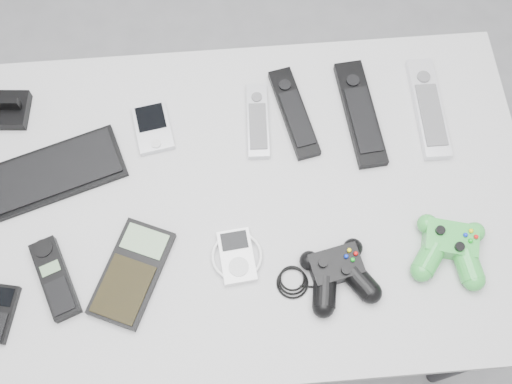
{
  "coord_description": "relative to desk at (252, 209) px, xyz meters",
  "views": [
    {
      "loc": [
        -0.1,
        -0.4,
        1.83
      ],
      "look_at": [
        -0.07,
        0.05,
        0.76
      ],
      "focal_mm": 42.0,
      "sensor_mm": 36.0,
      "label": 1
    }
  ],
  "objects": [
    {
      "name": "cordless_handset",
      "position": [
        -0.37,
        -0.14,
        0.08
      ],
      "size": [
        0.1,
        0.16,
        0.02
      ],
      "primitive_type": "cube",
      "rotation": [
        0.0,
        0.0,
        0.37
      ],
      "color": "black",
      "rests_on": "desk"
    },
    {
      "name": "controller_green",
      "position": [
        0.36,
        -0.14,
        0.09
      ],
      "size": [
        0.17,
        0.18,
        0.05
      ],
      "primitive_type": null,
      "rotation": [
        0.0,
        0.0,
        -0.26
      ],
      "color": "#248633",
      "rests_on": "desk"
    },
    {
      "name": "floor",
      "position": [
        0.07,
        -0.05,
        -0.68
      ],
      "size": [
        3.5,
        3.5,
        0.0
      ],
      "primitive_type": "plane",
      "color": "slate",
      "rests_on": "ground"
    },
    {
      "name": "calculator",
      "position": [
        -0.23,
        -0.14,
        0.07
      ],
      "size": [
        0.17,
        0.22,
        0.02
      ],
      "primitive_type": "cube",
      "rotation": [
        0.0,
        0.0,
        -0.42
      ],
      "color": "black",
      "rests_on": "desk"
    },
    {
      "name": "pda",
      "position": [
        -0.19,
        0.17,
        0.07
      ],
      "size": [
        0.09,
        0.12,
        0.02
      ],
      "primitive_type": "cube",
      "rotation": [
        0.0,
        0.0,
        0.17
      ],
      "color": "#B6B8BE",
      "rests_on": "desk"
    },
    {
      "name": "remote_silver_b",
      "position": [
        0.38,
        0.17,
        0.08
      ],
      "size": [
        0.06,
        0.23,
        0.02
      ],
      "primitive_type": "cube",
      "rotation": [
        0.0,
        0.0,
        -0.01
      ],
      "color": "silver",
      "rests_on": "desk"
    },
    {
      "name": "dock_bracket",
      "position": [
        -0.49,
        0.23,
        0.09
      ],
      "size": [
        0.1,
        0.09,
        0.05
      ],
      "primitive_type": "cube",
      "rotation": [
        0.0,
        0.0,
        -0.09
      ],
      "color": "black",
      "rests_on": "desk"
    },
    {
      "name": "remote_black_b",
      "position": [
        0.24,
        0.17,
        0.08
      ],
      "size": [
        0.08,
        0.25,
        0.02
      ],
      "primitive_type": "cube",
      "rotation": [
        0.0,
        0.0,
        0.08
      ],
      "color": "black",
      "rests_on": "desk"
    },
    {
      "name": "remote_silver_a",
      "position": [
        0.03,
        0.17,
        0.07
      ],
      "size": [
        0.05,
        0.17,
        0.02
      ],
      "primitive_type": "cube",
      "rotation": [
        0.0,
        0.0,
        -0.04
      ],
      "color": "#B6B8BE",
      "rests_on": "desk"
    },
    {
      "name": "mobile_phone",
      "position": [
        -0.47,
        -0.19,
        0.07
      ],
      "size": [
        0.07,
        0.11,
        0.02
      ],
      "primitive_type": "cube",
      "rotation": [
        0.0,
        0.0,
        -0.21
      ],
      "color": "black",
      "rests_on": "desk"
    },
    {
      "name": "controller_black",
      "position": [
        0.15,
        -0.17,
        0.09
      ],
      "size": [
        0.25,
        0.18,
        0.04
      ],
      "primitive_type": null,
      "rotation": [
        0.0,
        0.0,
        0.21
      ],
      "color": "black",
      "rests_on": "desk"
    },
    {
      "name": "desk",
      "position": [
        0.0,
        0.0,
        0.0
      ],
      "size": [
        1.11,
        0.71,
        0.74
      ],
      "color": "#999A9C",
      "rests_on": "floor"
    },
    {
      "name": "remote_black_a",
      "position": [
        0.1,
        0.18,
        0.08
      ],
      "size": [
        0.09,
        0.22,
        0.02
      ],
      "primitive_type": "cube",
      "rotation": [
        0.0,
        0.0,
        0.2
      ],
      "color": "black",
      "rests_on": "desk"
    },
    {
      "name": "mp3_player",
      "position": [
        -0.04,
        -0.12,
        0.07
      ],
      "size": [
        0.11,
        0.11,
        0.02
      ],
      "primitive_type": "cube",
      "rotation": [
        0.0,
        0.0,
        0.1
      ],
      "color": "white",
      "rests_on": "desk"
    },
    {
      "name": "pda_keyboard",
      "position": [
        -0.39,
        0.08,
        0.07
      ],
      "size": [
        0.3,
        0.2,
        0.02
      ],
      "primitive_type": "cube",
      "rotation": [
        0.0,
        0.0,
        0.31
      ],
      "color": "black",
      "rests_on": "desk"
    }
  ]
}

